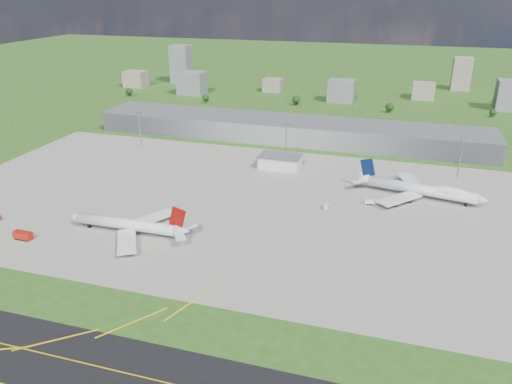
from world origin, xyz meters
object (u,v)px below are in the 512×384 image
(van_white_near, at_px, (326,206))
(tug_yellow, at_px, (111,221))
(airliner_blue_quad, at_px, (421,190))
(van_white_far, at_px, (369,202))
(airliner_red_twin, at_px, (130,225))
(fire_truck, at_px, (23,236))

(van_white_near, bearing_deg, tug_yellow, 113.32)
(airliner_blue_quad, height_order, van_white_far, airliner_blue_quad)
(tug_yellow, relative_size, van_white_far, 0.69)
(airliner_red_twin, xyz_separation_m, van_white_near, (85.20, 56.29, -3.30))
(airliner_red_twin, xyz_separation_m, fire_truck, (-45.72, -19.89, -2.70))
(airliner_red_twin, relative_size, airliner_blue_quad, 0.89)
(airliner_blue_quad, xyz_separation_m, tug_yellow, (-149.34, -78.25, -4.39))
(fire_truck, bearing_deg, airliner_blue_quad, 31.76)
(van_white_near, relative_size, van_white_far, 1.05)
(airliner_blue_quad, height_order, van_white_near, airliner_blue_quad)
(tug_yellow, relative_size, van_white_near, 0.65)
(airliner_red_twin, xyz_separation_m, van_white_far, (106.81, 68.78, -3.41))
(tug_yellow, bearing_deg, airliner_red_twin, -55.79)
(fire_truck, relative_size, van_white_far, 1.73)
(airliner_blue_quad, bearing_deg, tug_yellow, -141.42)
(van_white_far, bearing_deg, airliner_red_twin, -160.38)
(fire_truck, bearing_deg, airliner_red_twin, 24.68)
(tug_yellow, xyz_separation_m, van_white_near, (101.15, 48.56, 0.54))
(airliner_red_twin, relative_size, tug_yellow, 17.58)
(tug_yellow, bearing_deg, van_white_far, -3.50)
(airliner_red_twin, relative_size, fire_truck, 6.95)
(fire_truck, bearing_deg, van_white_near, 31.36)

